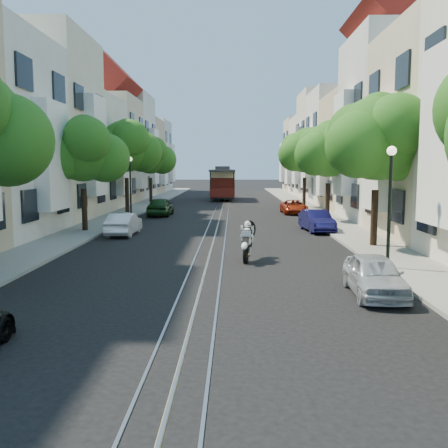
# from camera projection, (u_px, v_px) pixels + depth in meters

# --- Properties ---
(ground) EXTENTS (200.00, 200.00, 0.00)m
(ground) POSITION_uv_depth(u_px,v_px,m) (222.00, 210.00, 41.21)
(ground) COLOR black
(ground) RESTS_ON ground
(sidewalk_east) EXTENTS (2.50, 80.00, 0.12)m
(sidewalk_east) POSITION_uv_depth(u_px,v_px,m) (310.00, 210.00, 41.07)
(sidewalk_east) COLOR gray
(sidewalk_east) RESTS_ON ground
(sidewalk_west) EXTENTS (2.50, 80.00, 0.12)m
(sidewalk_west) POSITION_uv_depth(u_px,v_px,m) (135.00, 209.00, 41.34)
(sidewalk_west) COLOR gray
(sidewalk_west) RESTS_ON ground
(rail_left) EXTENTS (0.06, 80.00, 0.02)m
(rail_left) POSITION_uv_depth(u_px,v_px,m) (215.00, 210.00, 41.22)
(rail_left) COLOR gray
(rail_left) RESTS_ON ground
(rail_slot) EXTENTS (0.06, 80.00, 0.02)m
(rail_slot) POSITION_uv_depth(u_px,v_px,m) (222.00, 210.00, 41.21)
(rail_slot) COLOR gray
(rail_slot) RESTS_ON ground
(rail_right) EXTENTS (0.06, 80.00, 0.02)m
(rail_right) POSITION_uv_depth(u_px,v_px,m) (228.00, 210.00, 41.20)
(rail_right) COLOR gray
(rail_right) RESTS_ON ground
(lane_line) EXTENTS (0.08, 80.00, 0.01)m
(lane_line) POSITION_uv_depth(u_px,v_px,m) (222.00, 210.00, 41.21)
(lane_line) COLOR tan
(lane_line) RESTS_ON ground
(townhouses_east) EXTENTS (7.75, 72.00, 12.00)m
(townhouses_east) POSITION_uv_depth(u_px,v_px,m) (368.00, 147.00, 40.31)
(townhouses_east) COLOR beige
(townhouses_east) RESTS_ON ground
(townhouses_west) EXTENTS (7.75, 72.00, 11.76)m
(townhouses_west) POSITION_uv_depth(u_px,v_px,m) (77.00, 148.00, 40.77)
(townhouses_west) COLOR silver
(townhouses_west) RESTS_ON ground
(tree_e_b) EXTENTS (4.93, 4.08, 6.68)m
(tree_e_b) POSITION_uv_depth(u_px,v_px,m) (378.00, 140.00, 21.64)
(tree_e_b) COLOR black
(tree_e_b) RESTS_ON ground
(tree_e_c) EXTENTS (4.84, 3.99, 6.52)m
(tree_e_c) POSITION_uv_depth(u_px,v_px,m) (330.00, 151.00, 32.58)
(tree_e_c) COLOR black
(tree_e_c) RESTS_ON ground
(tree_e_d) EXTENTS (5.01, 4.16, 6.85)m
(tree_e_d) POSITION_uv_depth(u_px,v_px,m) (306.00, 152.00, 43.47)
(tree_e_d) COLOR black
(tree_e_d) RESTS_ON ground
(tree_w_b) EXTENTS (4.72, 3.87, 6.27)m
(tree_w_b) POSITION_uv_depth(u_px,v_px,m) (84.00, 152.00, 26.91)
(tree_w_b) COLOR black
(tree_w_b) RESTS_ON ground
(tree_w_c) EXTENTS (5.13, 4.28, 7.09)m
(tree_w_c) POSITION_uv_depth(u_px,v_px,m) (127.00, 147.00, 37.76)
(tree_w_c) COLOR black
(tree_w_c) RESTS_ON ground
(tree_w_d) EXTENTS (4.84, 3.99, 6.52)m
(tree_w_d) POSITION_uv_depth(u_px,v_px,m) (151.00, 156.00, 48.74)
(tree_w_d) COLOR black
(tree_w_d) RESTS_ON ground
(lamp_east) EXTENTS (0.32, 0.32, 4.16)m
(lamp_east) POSITION_uv_depth(u_px,v_px,m) (390.00, 189.00, 16.93)
(lamp_east) COLOR black
(lamp_east) RESTS_ON ground
(lamp_west) EXTENTS (0.32, 0.32, 4.16)m
(lamp_west) POSITION_uv_depth(u_px,v_px,m) (130.00, 177.00, 35.05)
(lamp_west) COLOR black
(lamp_west) RESTS_ON ground
(sportbike_rider) EXTENTS (0.69, 2.03, 1.55)m
(sportbike_rider) POSITION_uv_depth(u_px,v_px,m) (247.00, 238.00, 19.09)
(sportbike_rider) COLOR black
(sportbike_rider) RESTS_ON ground
(cable_car) EXTENTS (2.72, 8.65, 3.32)m
(cable_car) POSITION_uv_depth(u_px,v_px,m) (223.00, 182.00, 54.53)
(cable_car) COLOR black
(cable_car) RESTS_ON ground
(parked_car_e_near) EXTENTS (1.49, 3.43, 1.15)m
(parked_car_e_near) POSITION_uv_depth(u_px,v_px,m) (374.00, 275.00, 13.91)
(parked_car_e_near) COLOR #ACB2B8
(parked_car_e_near) RESTS_ON ground
(parked_car_e_mid) EXTENTS (1.65, 3.76, 1.20)m
(parked_car_e_mid) POSITION_uv_depth(u_px,v_px,m) (317.00, 221.00, 27.69)
(parked_car_e_mid) COLOR #0C0C3C
(parked_car_e_mid) RESTS_ON ground
(parked_car_e_far) EXTENTS (1.88, 3.87, 1.06)m
(parked_car_e_far) POSITION_uv_depth(u_px,v_px,m) (294.00, 207.00, 38.16)
(parked_car_e_far) COLOR #98270D
(parked_car_e_far) RESTS_ON ground
(parked_car_w_mid) EXTENTS (1.29, 3.60, 1.18)m
(parked_car_w_mid) POSITION_uv_depth(u_px,v_px,m) (124.00, 224.00, 26.25)
(parked_car_w_mid) COLOR silver
(parked_car_w_mid) RESTS_ON ground
(parked_car_w_far) EXTENTS (1.65, 4.02, 1.36)m
(parked_car_w_far) POSITION_uv_depth(u_px,v_px,m) (160.00, 207.00, 36.58)
(parked_car_w_far) COLOR #153616
(parked_car_w_far) RESTS_ON ground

